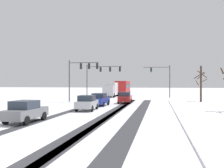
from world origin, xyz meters
TOP-DOWN VIEW (x-y plane):
  - wheel_track_left_lane at (-3.23, 17.25)m, footprint 0.88×37.94m
  - wheel_track_right_lane at (1.64, 17.25)m, footprint 0.72×37.94m
  - wheel_track_center at (3.99, 17.25)m, footprint 1.18×37.94m
  - wheel_track_oncoming at (1.23, 17.25)m, footprint 1.15×37.94m
  - sidewalk_kerb_right at (9.41, 15.52)m, footprint 4.00×37.94m
  - traffic_signal_far_right at (6.58, 44.40)m, footprint 5.34×0.56m
  - traffic_signal_near_left at (-6.13, 30.60)m, footprint 4.79×0.55m
  - traffic_signal_far_left at (-5.19, 40.31)m, footprint 7.05×0.70m
  - car_red_lead at (1.02, 28.93)m, footprint 1.96×4.17m
  - car_blue_second at (-1.62, 24.21)m, footprint 1.98×4.17m
  - car_silver_third at (-1.70, 18.62)m, footprint 1.98×4.17m
  - car_grey_fourth at (-3.96, 9.89)m, footprint 1.92×4.14m
  - bus_oncoming at (-2.60, 52.85)m, footprint 2.90×11.07m
  - box_truck_delivery at (-3.99, 44.81)m, footprint 2.31×7.40m
  - bare_tree_sidewalk_far at (12.26, 33.57)m, footprint 1.90×1.82m

SIDE VIEW (x-z plane):
  - wheel_track_left_lane at x=-3.23m, z-range 0.00..0.01m
  - wheel_track_right_lane at x=1.64m, z-range 0.00..0.01m
  - wheel_track_center at x=3.99m, z-range 0.00..0.01m
  - wheel_track_oncoming at x=1.23m, z-range 0.00..0.01m
  - sidewalk_kerb_right at x=9.41m, z-range 0.00..0.12m
  - car_red_lead at x=1.02m, z-range 0.01..1.63m
  - car_blue_second at x=-1.62m, z-range 0.01..1.63m
  - car_silver_third at x=-1.70m, z-range 0.01..1.63m
  - car_grey_fourth at x=-3.96m, z-range 0.01..1.63m
  - box_truck_delivery at x=-3.99m, z-range 0.12..3.14m
  - bus_oncoming at x=-2.60m, z-range 0.30..3.68m
  - bare_tree_sidewalk_far at x=12.26m, z-range 0.20..5.77m
  - traffic_signal_far_right at x=6.58m, z-range 1.13..7.63m
  - traffic_signal_near_left at x=-6.13m, z-range 1.50..8.00m
  - traffic_signal_far_left at x=-5.19m, z-range 1.57..8.07m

